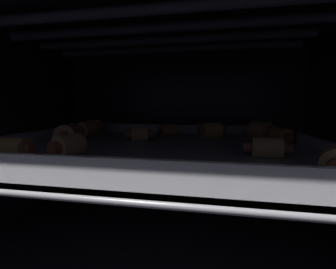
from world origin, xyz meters
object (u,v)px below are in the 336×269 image
object	(u,v)px
oven_rack_mid	(160,153)
pig_in_blanket_mid_5	(260,130)
pig_in_blanket_mid_4	(169,130)
pig_in_blanket_mid_3	(212,130)
pig_in_blanket_mid_8	(95,127)
baking_tray_mid	(160,147)
pig_in_blanket_mid_1	(69,146)
pig_in_blanket_mid_0	(139,134)
heating_element	(160,34)
pig_in_blanket_mid_2	(68,135)
pig_in_blanket_mid_9	(14,149)
pig_in_blanket_mid_6	(280,135)
pig_in_blanket_mid_10	(267,148)
pig_in_blanket_mid_7	(86,129)

from	to	relation	value
oven_rack_mid	pig_in_blanket_mid_5	size ratio (longest dim) A/B	10.73
oven_rack_mid	pig_in_blanket_mid_4	world-z (taller)	pig_in_blanket_mid_4
pig_in_blanket_mid_3	pig_in_blanket_mid_8	distance (cm)	26.02
pig_in_blanket_mid_3	pig_in_blanket_mid_4	distance (cm)	9.03
baking_tray_mid	pig_in_blanket_mid_3	bearing A→B (deg)	55.13
pig_in_blanket_mid_1	pig_in_blanket_mid_0	bearing A→B (deg)	72.75
heating_element	oven_rack_mid	distance (cm)	18.02
pig_in_blanket_mid_5	pig_in_blanket_mid_2	bearing A→B (deg)	-156.94
pig_in_blanket_mid_0	pig_in_blanket_mid_5	size ratio (longest dim) A/B	1.04
pig_in_blanket_mid_1	pig_in_blanket_mid_9	xyz separation A→B (cm)	(-5.33, -2.71, -0.10)
pig_in_blanket_mid_6	pig_in_blanket_mid_9	size ratio (longest dim) A/B	1.08
pig_in_blanket_mid_3	pig_in_blanket_mid_1	bearing A→B (deg)	-128.42
pig_in_blanket_mid_2	pig_in_blanket_mid_10	distance (cm)	29.48
pig_in_blanket_mid_1	pig_in_blanket_mid_10	xyz separation A→B (cm)	(23.86, 4.01, -0.17)
pig_in_blanket_mid_0	pig_in_blanket_mid_4	bearing A→B (deg)	66.79
pig_in_blanket_mid_0	pig_in_blanket_mid_8	world-z (taller)	pig_in_blanket_mid_8
pig_in_blanket_mid_2	pig_in_blanket_mid_10	bearing A→B (deg)	-7.87
heating_element	pig_in_blanket_mid_9	bearing A→B (deg)	-138.28
pig_in_blanket_mid_1	pig_in_blanket_mid_7	distance (cm)	19.04
oven_rack_mid	pig_in_blanket_mid_10	bearing A→B (deg)	-23.26
heating_element	pig_in_blanket_mid_0	distance (cm)	16.78
pig_in_blanket_mid_3	pig_in_blanket_mid_8	xyz separation A→B (cm)	(-25.95, 1.88, 0.05)
baking_tray_mid	pig_in_blanket_mid_2	size ratio (longest dim) A/B	7.91
pig_in_blanket_mid_3	pig_in_blanket_mid_5	distance (cm)	9.01
heating_element	pig_in_blanket_mid_7	distance (cm)	23.84
pig_in_blanket_mid_5	pig_in_blanket_mid_9	world-z (taller)	pig_in_blanket_mid_5
pig_in_blanket_mid_2	pig_in_blanket_mid_7	size ratio (longest dim) A/B	1.32
pig_in_blanket_mid_7	pig_in_blanket_mid_1	bearing A→B (deg)	-66.64
pig_in_blanket_mid_4	pig_in_blanket_mid_3	bearing A→B (deg)	-9.31
oven_rack_mid	pig_in_blanket_mid_0	bearing A→B (deg)	140.35
pig_in_blanket_mid_10	pig_in_blanket_mid_3	bearing A→B (deg)	111.16
heating_element	pig_in_blanket_mid_10	world-z (taller)	heating_element
pig_in_blanket_mid_2	pig_in_blanket_mid_10	size ratio (longest dim) A/B	1.00
pig_in_blanket_mid_2	pig_in_blanket_mid_9	distance (cm)	10.76
pig_in_blanket_mid_10	pig_in_blanket_mid_5	bearing A→B (deg)	82.73
heating_element	pig_in_blanket_mid_5	distance (cm)	25.26
baking_tray_mid	pig_in_blanket_mid_0	size ratio (longest dim) A/B	8.58
pig_in_blanket_mid_1	pig_in_blanket_mid_8	bearing A→B (deg)	110.74
oven_rack_mid	baking_tray_mid	size ratio (longest dim) A/B	1.20
baking_tray_mid	pig_in_blanket_mid_10	distance (cm)	15.98
heating_element	pig_in_blanket_mid_1	xyz separation A→B (cm)	(-9.25, -10.29, -15.46)
pig_in_blanket_mid_6	pig_in_blanket_mid_9	distance (cm)	39.26
pig_in_blanket_mid_9	baking_tray_mid	bearing A→B (deg)	41.72
oven_rack_mid	pig_in_blanket_mid_8	world-z (taller)	pig_in_blanket_mid_8
pig_in_blanket_mid_2	pig_in_blanket_mid_9	size ratio (longest dim) A/B	1.16
pig_in_blanket_mid_5	pig_in_blanket_mid_6	distance (cm)	5.04
pig_in_blanket_mid_3	pig_in_blanket_mid_5	size ratio (longest dim) A/B	1.18
pig_in_blanket_mid_6	pig_in_blanket_mid_5	bearing A→B (deg)	119.86
pig_in_blanket_mid_0	pig_in_blanket_mid_6	distance (cm)	24.31
heating_element	pig_in_blanket_mid_9	size ratio (longest dim) A/B	9.26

